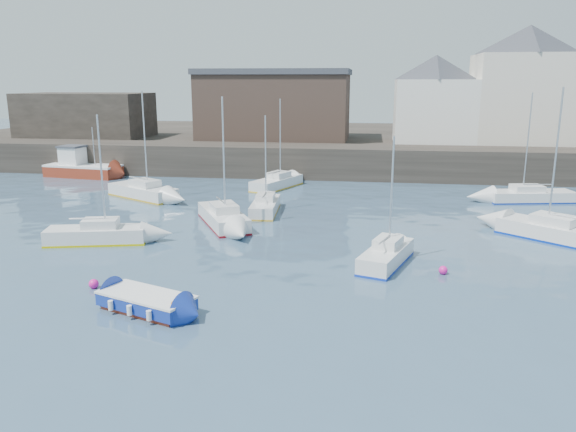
# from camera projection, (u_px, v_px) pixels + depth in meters

# --- Properties ---
(water) EXTENTS (220.00, 220.00, 0.00)m
(water) POSITION_uv_depth(u_px,v_px,m) (242.00, 327.00, 21.53)
(water) COLOR #2D4760
(water) RESTS_ON ground
(quay_wall) EXTENTS (90.00, 5.00, 3.00)m
(quay_wall) POSITION_uv_depth(u_px,v_px,m) (322.00, 161.00, 54.83)
(quay_wall) COLOR #28231E
(quay_wall) RESTS_ON ground
(land_strip) EXTENTS (90.00, 32.00, 2.80)m
(land_strip) POSITION_uv_depth(u_px,v_px,m) (335.00, 143.00, 72.16)
(land_strip) COLOR #28231E
(land_strip) RESTS_ON ground
(bldg_east_a) EXTENTS (13.36, 13.36, 11.80)m
(bldg_east_a) POSITION_uv_depth(u_px,v_px,m) (526.00, 84.00, 57.00)
(bldg_east_a) COLOR beige
(bldg_east_a) RESTS_ON land_strip
(bldg_east_d) EXTENTS (11.14, 11.14, 8.95)m
(bldg_east_d) POSITION_uv_depth(u_px,v_px,m) (434.00, 99.00, 58.14)
(bldg_east_d) COLOR white
(bldg_east_d) RESTS_ON land_strip
(warehouse) EXTENTS (16.40, 10.40, 7.60)m
(warehouse) POSITION_uv_depth(u_px,v_px,m) (275.00, 104.00, 62.17)
(warehouse) COLOR #3D2D26
(warehouse) RESTS_ON land_strip
(bldg_west) EXTENTS (14.00, 8.00, 5.00)m
(bldg_west) POSITION_uv_depth(u_px,v_px,m) (86.00, 115.00, 64.65)
(bldg_west) COLOR #353028
(bldg_west) RESTS_ON land_strip
(blue_dinghy) EXTENTS (4.42, 3.08, 0.77)m
(blue_dinghy) POSITION_uv_depth(u_px,v_px,m) (146.00, 301.00, 22.85)
(blue_dinghy) COLOR maroon
(blue_dinghy) RESTS_ON ground
(fishing_boat) EXTENTS (7.64, 3.72, 4.86)m
(fishing_boat) POSITION_uv_depth(u_px,v_px,m) (81.00, 167.00, 54.96)
(fishing_boat) COLOR maroon
(fishing_boat) RESTS_ON ground
(sailboat_a) EXTENTS (5.94, 3.11, 7.37)m
(sailboat_a) POSITION_uv_depth(u_px,v_px,m) (97.00, 234.00, 32.51)
(sailboat_a) COLOR silver
(sailboat_a) RESTS_ON ground
(sailboat_b) EXTENTS (4.86, 6.61, 8.24)m
(sailboat_b) POSITION_uv_depth(u_px,v_px,m) (223.00, 217.00, 36.58)
(sailboat_b) COLOR silver
(sailboat_b) RESTS_ON ground
(sailboat_c) EXTENTS (3.08, 5.20, 6.53)m
(sailboat_c) POSITION_uv_depth(u_px,v_px,m) (386.00, 255.00, 28.70)
(sailboat_c) COLOR silver
(sailboat_c) RESTS_ON ground
(sailboat_d) EXTENTS (6.74, 6.15, 8.84)m
(sailboat_d) POSITION_uv_depth(u_px,v_px,m) (558.00, 232.00, 32.97)
(sailboat_d) COLOR silver
(sailboat_d) RESTS_ON ground
(sailboat_e) EXTENTS (6.72, 5.14, 8.44)m
(sailboat_e) POSITION_uv_depth(u_px,v_px,m) (143.00, 191.00, 44.98)
(sailboat_e) COLOR silver
(sailboat_e) RESTS_ON ground
(sailboat_f) EXTENTS (2.01, 5.35, 6.83)m
(sailboat_f) POSITION_uv_depth(u_px,v_px,m) (265.00, 206.00, 40.03)
(sailboat_f) COLOR silver
(sailboat_f) RESTS_ON ground
(sailboat_g) EXTENTS (6.86, 3.34, 8.32)m
(sailboat_g) POSITION_uv_depth(u_px,v_px,m) (530.00, 196.00, 43.67)
(sailboat_g) COLOR silver
(sailboat_g) RESTS_ON ground
(sailboat_h) EXTENTS (4.09, 6.24, 7.68)m
(sailboat_h) POSITION_uv_depth(u_px,v_px,m) (277.00, 182.00, 49.24)
(sailboat_h) COLOR silver
(sailboat_h) RESTS_ON ground
(buoy_near) EXTENTS (0.45, 0.45, 0.45)m
(buoy_near) POSITION_uv_depth(u_px,v_px,m) (94.00, 288.00, 25.52)
(buoy_near) COLOR #EB1893
(buoy_near) RESTS_ON ground
(buoy_mid) EXTENTS (0.43, 0.43, 0.43)m
(buoy_mid) POSITION_uv_depth(u_px,v_px,m) (443.00, 274.00, 27.38)
(buoy_mid) COLOR #EB1893
(buoy_mid) RESTS_ON ground
(buoy_far) EXTENTS (0.35, 0.35, 0.35)m
(buoy_far) POSITION_uv_depth(u_px,v_px,m) (221.00, 213.00, 39.89)
(buoy_far) COLOR #EB1893
(buoy_far) RESTS_ON ground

